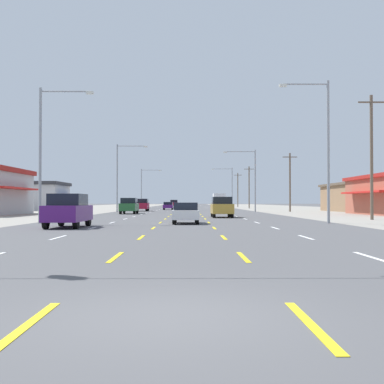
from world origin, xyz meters
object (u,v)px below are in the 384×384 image
Objects in this scene: suv_far_left_far at (142,205)px; sedan_inner_left_farther at (168,206)px; box_truck_far_right_farthest at (219,200)px; streetlight_left_row_1 at (120,172)px; sedan_center_turn_near at (186,213)px; suv_inner_right_mid at (222,207)px; streetlight_right_row_0 at (324,142)px; suv_far_left_midfar at (129,206)px; suv_far_left_nearest at (68,210)px; suv_inner_left_distant_a at (174,204)px; streetlight_left_row_2 at (144,185)px; streetlight_left_row_0 at (46,145)px; streetlight_right_row_1 at (251,175)px; streetlight_right_row_2 at (230,184)px.

suv_far_left_far is 14.05m from sedan_inner_left_farther.
streetlight_left_row_1 is at bearing -116.38° from box_truck_far_right_farthest.
sedan_center_turn_near is 0.92× the size of suv_inner_right_mid.
streetlight_right_row_0 is at bearing -77.19° from sedan_inner_left_farther.
suv_far_left_midfar is 31.42m from sedan_inner_left_farther.
box_truck_far_right_farthest is at bearing 86.74° from suv_inner_right_mid.
suv_far_left_nearest is 100.99m from suv_inner_left_distant_a.
suv_inner_left_distant_a is at bearing 71.60° from streetlight_left_row_2.
suv_inner_right_mid reaches higher than sedan_inner_left_farther.
streetlight_left_row_0 reaches higher than suv_inner_right_mid.
suv_inner_right_mid is at bearing -85.22° from suv_inner_left_distant_a.
suv_far_left_midfar and suv_far_left_far have the same top height.
sedan_center_turn_near is 10.95m from streetlight_left_row_0.
streetlight_right_row_1 is 42.82m from streetlight_left_row_2.
sedan_center_turn_near is 0.49× the size of streetlight_right_row_2.
suv_inner_right_mid is 58.50m from box_truck_far_right_farthest.
box_truck_far_right_farthest is at bearing 94.74° from streetlight_right_row_1.
sedan_center_turn_near is at bearing -87.94° from suv_inner_left_distant_a.
suv_far_left_midfar is at bearing 121.90° from streetlight_right_row_0.
streetlight_right_row_0 is at bearing -62.98° from streetlight_left_row_1.
streetlight_right_row_0 reaches higher than suv_far_left_midfar.
box_truck_far_right_farthest is at bearing 79.95° from suv_far_left_nearest.
suv_inner_left_distant_a is (3.72, 68.17, 0.00)m from suv_far_left_midfar.
streetlight_left_row_2 reaches higher than suv_inner_right_mid.
suv_far_left_far is (-7.17, 45.21, 0.27)m from sedan_center_turn_near.
streetlight_left_row_1 is at bearing -107.19° from sedan_inner_left_farther.
suv_inner_left_distant_a is at bearing 102.79° from streetlight_right_row_1.
sedan_inner_left_farther is 22.81m from streetlight_right_row_2.
suv_far_left_far is at bearing 90.04° from suv_far_left_midfar.
streetlight_right_row_1 reaches higher than streetlight_left_row_2.
suv_far_left_nearest and suv_far_left_far have the same top height.
streetlight_left_row_2 is (-16.47, 4.95, 3.38)m from box_truck_far_right_farthest.
streetlight_right_row_1 is at bearing 90.34° from streetlight_right_row_0.
streetlight_right_row_1 is 1.00× the size of streetlight_right_row_2.
suv_inner_right_mid is at bearing 44.72° from streetlight_left_row_0.
suv_inner_right_mid is at bearing -71.47° from suv_far_left_far.
streetlight_left_row_2 is at bearing 89.89° from streetlight_left_row_0.
sedan_center_turn_near is at bearing -104.23° from suv_inner_right_mid.
streetlight_right_row_2 reaches higher than suv_far_left_nearest.
streetlight_left_row_1 is at bearing 93.72° from suv_far_left_nearest.
box_truck_far_right_farthest is (3.32, 58.40, 0.81)m from suv_inner_right_mid.
box_truck_far_right_farthest is at bearing 92.39° from streetlight_right_row_0.
suv_far_left_far reaches higher than sedan_center_turn_near.
streetlight_right_row_0 is 1.11× the size of streetlight_right_row_2.
suv_inner_left_distant_a is 95.67m from streetlight_left_row_0.
streetlight_left_row_0 is 1.04× the size of streetlight_right_row_1.
suv_inner_left_distant_a is 96.37m from streetlight_right_row_0.
streetlight_right_row_1 reaches higher than suv_far_left_midfar.
box_truck_far_right_farthest is 0.72× the size of streetlight_left_row_1.
suv_inner_right_mid is at bearing 75.77° from sedan_center_turn_near.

